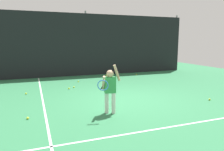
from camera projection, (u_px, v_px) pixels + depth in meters
The scene contains 15 objects.
ground_plane at pixel (126, 99), 7.31m from camera, with size 20.00×20.00×0.00m, color #2D7247.
court_line_baseline at pixel (171, 127), 4.95m from camera, with size 9.00×0.05×0.00m, color white.
court_line_sideline at pixel (42, 99), 7.30m from camera, with size 0.05×9.00×0.00m, color white.
back_fence_windscreen at pixel (86, 45), 12.17m from camera, with size 12.67×0.08×3.50m, color black.
fence_post_1 at pixel (86, 44), 12.21m from camera, with size 0.09×0.09×3.65m, color slate.
fence_post_2 at pixel (176, 43), 14.35m from camera, with size 0.09×0.09×3.65m, color slate.
tennis_player at pixel (110, 88), 5.77m from camera, with size 0.77×0.57×1.35m.
tennis_ball_0 at pixel (74, 87), 9.07m from camera, with size 0.07×0.07×0.07m, color #CCE033.
tennis_ball_1 at pixel (78, 82), 10.32m from camera, with size 0.07×0.07×0.07m, color #CCE033.
tennis_ball_2 at pixel (26, 94), 7.95m from camera, with size 0.07×0.07×0.07m, color #CCE033.
tennis_ball_3 at pixel (69, 88), 8.82m from camera, with size 0.07×0.07×0.07m, color #CCE033.
tennis_ball_4 at pixel (136, 75), 12.46m from camera, with size 0.07×0.07×0.07m, color #CCE033.
tennis_ball_5 at pixel (210, 99), 7.16m from camera, with size 0.07×0.07×0.07m, color #CCE033.
tennis_ball_6 at pixel (106, 76), 12.09m from camera, with size 0.07×0.07×0.07m, color #CCE033.
tennis_ball_7 at pixel (28, 118), 5.42m from camera, with size 0.07×0.07×0.07m, color #CCE033.
Camera 1 is at (-2.92, -6.47, 1.98)m, focal length 34.11 mm.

